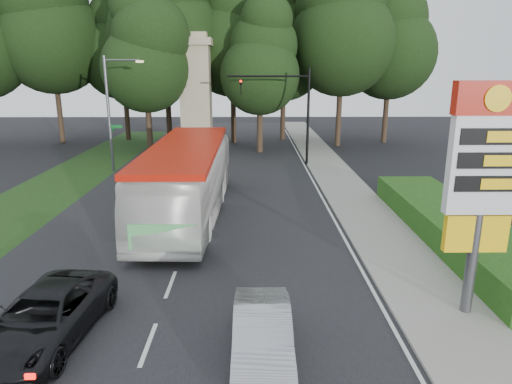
{
  "coord_description": "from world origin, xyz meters",
  "views": [
    {
      "loc": [
        2.78,
        -10.23,
        7.16
      ],
      "look_at": [
        2.96,
        8.01,
        2.2
      ],
      "focal_mm": 32.0,
      "sensor_mm": 36.0,
      "label": 1
    }
  ],
  "objects_px": {
    "traffic_signal_mast": "(291,103)",
    "transit_bus": "(188,181)",
    "streetlight_signs": "(111,109)",
    "monument": "(196,93)",
    "sedan_silver": "(262,336)",
    "gas_station_pylon": "(484,170)",
    "suv_charcoal": "(45,317)"
  },
  "relations": [
    {
      "from": "traffic_signal_mast",
      "to": "transit_bus",
      "type": "height_order",
      "value": "traffic_signal_mast"
    },
    {
      "from": "streetlight_signs",
      "to": "transit_bus",
      "type": "bearing_deg",
      "value": -57.7
    },
    {
      "from": "monument",
      "to": "sedan_silver",
      "type": "xyz_separation_m",
      "value": [
        5.04,
        -30.17,
        -4.42
      ]
    },
    {
      "from": "gas_station_pylon",
      "to": "streetlight_signs",
      "type": "distance_m",
      "value": 25.74
    },
    {
      "from": "suv_charcoal",
      "to": "transit_bus",
      "type": "bearing_deg",
      "value": 83.18
    },
    {
      "from": "monument",
      "to": "streetlight_signs",
      "type": "bearing_deg",
      "value": -121.97
    },
    {
      "from": "traffic_signal_mast",
      "to": "monument",
      "type": "relative_size",
      "value": 0.72
    },
    {
      "from": "gas_station_pylon",
      "to": "suv_charcoal",
      "type": "distance_m",
      "value": 12.63
    },
    {
      "from": "gas_station_pylon",
      "to": "monument",
      "type": "relative_size",
      "value": 0.68
    },
    {
      "from": "gas_station_pylon",
      "to": "monument",
      "type": "xyz_separation_m",
      "value": [
        -11.2,
        28.01,
        0.66
      ]
    },
    {
      "from": "streetlight_signs",
      "to": "sedan_silver",
      "type": "height_order",
      "value": "streetlight_signs"
    },
    {
      "from": "monument",
      "to": "traffic_signal_mast",
      "type": "bearing_deg",
      "value": -38.0
    },
    {
      "from": "transit_bus",
      "to": "suv_charcoal",
      "type": "distance_m",
      "value": 11.09
    },
    {
      "from": "sedan_silver",
      "to": "suv_charcoal",
      "type": "height_order",
      "value": "suv_charcoal"
    },
    {
      "from": "monument",
      "to": "sedan_silver",
      "type": "bearing_deg",
      "value": -80.52
    },
    {
      "from": "gas_station_pylon",
      "to": "monument",
      "type": "bearing_deg",
      "value": 111.8
    },
    {
      "from": "gas_station_pylon",
      "to": "sedan_silver",
      "type": "xyz_separation_m",
      "value": [
        -6.16,
        -2.16,
        -3.76
      ]
    },
    {
      "from": "gas_station_pylon",
      "to": "sedan_silver",
      "type": "height_order",
      "value": "gas_station_pylon"
    },
    {
      "from": "gas_station_pylon",
      "to": "transit_bus",
      "type": "height_order",
      "value": "gas_station_pylon"
    },
    {
      "from": "gas_station_pylon",
      "to": "traffic_signal_mast",
      "type": "distance_m",
      "value": 22.29
    },
    {
      "from": "traffic_signal_mast",
      "to": "sedan_silver",
      "type": "height_order",
      "value": "traffic_signal_mast"
    },
    {
      "from": "gas_station_pylon",
      "to": "suv_charcoal",
      "type": "bearing_deg",
      "value": -174.2
    },
    {
      "from": "traffic_signal_mast",
      "to": "streetlight_signs",
      "type": "xyz_separation_m",
      "value": [
        -12.67,
        -1.99,
        -0.23
      ]
    },
    {
      "from": "sedan_silver",
      "to": "streetlight_signs",
      "type": "bearing_deg",
      "value": 114.36
    },
    {
      "from": "monument",
      "to": "suv_charcoal",
      "type": "height_order",
      "value": "monument"
    },
    {
      "from": "streetlight_signs",
      "to": "monument",
      "type": "relative_size",
      "value": 0.8
    },
    {
      "from": "streetlight_signs",
      "to": "suv_charcoal",
      "type": "distance_m",
      "value": 21.96
    },
    {
      "from": "suv_charcoal",
      "to": "monument",
      "type": "bearing_deg",
      "value": 94.34
    },
    {
      "from": "traffic_signal_mast",
      "to": "suv_charcoal",
      "type": "height_order",
      "value": "traffic_signal_mast"
    },
    {
      "from": "streetlight_signs",
      "to": "suv_charcoal",
      "type": "relative_size",
      "value": 1.59
    },
    {
      "from": "sedan_silver",
      "to": "transit_bus",
      "type": "bearing_deg",
      "value": 106.26
    },
    {
      "from": "gas_station_pylon",
      "to": "traffic_signal_mast",
      "type": "xyz_separation_m",
      "value": [
        -3.52,
        22.0,
        0.22
      ]
    }
  ]
}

